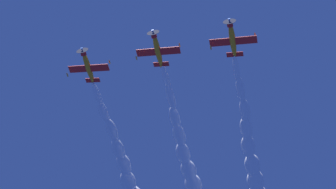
% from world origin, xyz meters
% --- Properties ---
extents(airplane_lead, '(8.99, 8.21, 3.13)m').
position_xyz_m(airplane_lead, '(-12.20, 3.81, 78.55)').
color(airplane_lead, orange).
extents(airplane_left_wingman, '(8.96, 8.22, 3.26)m').
position_xyz_m(airplane_left_wingman, '(2.32, 5.29, 80.12)').
color(airplane_left_wingman, orange).
extents(airplane_right_wingman, '(8.94, 8.21, 3.29)m').
position_xyz_m(airplane_right_wingman, '(17.12, 5.62, 80.85)').
color(airplane_right_wingman, orange).
extents(smoke_trail_lead, '(7.86, 50.89, 6.25)m').
position_xyz_m(smoke_trail_lead, '(-8.53, -34.43, 76.35)').
color(smoke_trail_lead, white).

